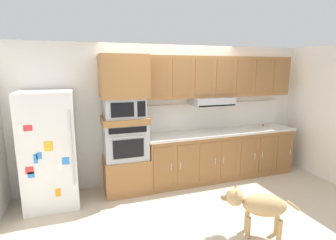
{
  "coord_description": "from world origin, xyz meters",
  "views": [
    {
      "loc": [
        -1.61,
        -3.5,
        2.09
      ],
      "look_at": [
        -0.34,
        0.22,
        1.31
      ],
      "focal_mm": 28.07,
      "sensor_mm": 36.0,
      "label": 1
    }
  ],
  "objects_px": {
    "microwave": "(124,107)",
    "dog": "(258,205)",
    "built_in_oven": "(125,140)",
    "refrigerator": "(50,150)",
    "screwdriver": "(263,125)"
  },
  "relations": [
    {
      "from": "microwave",
      "to": "screwdriver",
      "type": "distance_m",
      "value": 2.92
    },
    {
      "from": "microwave",
      "to": "screwdriver",
      "type": "xyz_separation_m",
      "value": [
        2.87,
        0.11,
        -0.53
      ]
    },
    {
      "from": "screwdriver",
      "to": "dog",
      "type": "xyz_separation_m",
      "value": [
        -1.54,
        -1.88,
        -0.52
      ]
    },
    {
      "from": "built_in_oven",
      "to": "dog",
      "type": "relative_size",
      "value": 0.82
    },
    {
      "from": "refrigerator",
      "to": "built_in_oven",
      "type": "bearing_deg",
      "value": 3.35
    },
    {
      "from": "refrigerator",
      "to": "dog",
      "type": "height_order",
      "value": "refrigerator"
    },
    {
      "from": "built_in_oven",
      "to": "microwave",
      "type": "distance_m",
      "value": 0.56
    },
    {
      "from": "microwave",
      "to": "dog",
      "type": "distance_m",
      "value": 2.45
    },
    {
      "from": "microwave",
      "to": "dog",
      "type": "xyz_separation_m",
      "value": [
        1.33,
        -1.77,
        -1.04
      ]
    },
    {
      "from": "screwdriver",
      "to": "dog",
      "type": "height_order",
      "value": "screwdriver"
    },
    {
      "from": "built_in_oven",
      "to": "dog",
      "type": "bearing_deg",
      "value": -53.11
    },
    {
      "from": "built_in_oven",
      "to": "screwdriver",
      "type": "xyz_separation_m",
      "value": [
        2.87,
        0.11,
        0.03
      ]
    },
    {
      "from": "dog",
      "to": "refrigerator",
      "type": "bearing_deg",
      "value": -5.35
    },
    {
      "from": "refrigerator",
      "to": "screwdriver",
      "type": "height_order",
      "value": "refrigerator"
    },
    {
      "from": "screwdriver",
      "to": "dog",
      "type": "distance_m",
      "value": 2.49
    }
  ]
}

